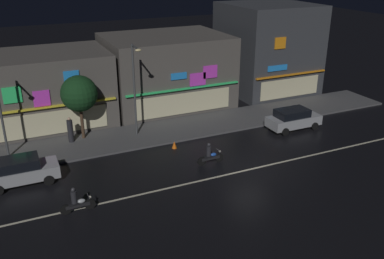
% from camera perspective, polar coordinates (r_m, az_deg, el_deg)
% --- Properties ---
extents(ground_plane, '(140.00, 140.00, 0.00)m').
position_cam_1_polar(ground_plane, '(27.78, 7.69, -5.40)').
color(ground_plane, black).
extents(lane_divider_stripe, '(34.49, 0.16, 0.01)m').
position_cam_1_polar(lane_divider_stripe, '(27.78, 7.69, -5.38)').
color(lane_divider_stripe, beige).
rests_on(lane_divider_stripe, ground).
extents(sidewalk_far, '(36.31, 4.54, 0.14)m').
position_cam_1_polar(sidewalk_far, '(34.24, 0.49, 0.48)').
color(sidewalk_far, '#4C4C4F').
rests_on(sidewalk_far, ground).
extents(storefront_left_block, '(10.57, 7.19, 5.87)m').
position_cam_1_polar(storefront_left_block, '(36.01, -19.58, 5.10)').
color(storefront_left_block, '#56514C').
rests_on(storefront_left_block, ground).
extents(storefront_center_block, '(10.68, 8.28, 6.35)m').
position_cam_1_polar(storefront_center_block, '(38.81, -3.51, 7.93)').
color(storefront_center_block, '#56514C').
rests_on(storefront_center_block, ground).
extents(storefront_right_block, '(8.11, 8.40, 8.59)m').
position_cam_1_polar(storefront_right_block, '(43.62, 10.10, 10.76)').
color(storefront_right_block, '#383A3F').
rests_on(storefront_right_block, ground).
extents(streetlamp_mid, '(0.44, 1.64, 6.93)m').
position_cam_1_polar(streetlamp_mid, '(31.25, -7.70, 6.20)').
color(streetlamp_mid, '#47494C').
rests_on(streetlamp_mid, sidewalk_far).
extents(pedestrian_on_sidewalk, '(0.41, 0.41, 1.90)m').
position_cam_1_polar(pedestrian_on_sidewalk, '(32.15, -16.09, -0.14)').
color(pedestrian_on_sidewalk, '#232328').
rests_on(pedestrian_on_sidewalk, sidewalk_far).
extents(street_tree, '(2.66, 2.66, 4.82)m').
position_cam_1_polar(street_tree, '(31.70, -14.99, 4.67)').
color(street_tree, '#473323').
rests_on(street_tree, sidewalk_far).
extents(parked_car_near_kerb, '(4.30, 1.98, 1.67)m').
position_cam_1_polar(parked_car_near_kerb, '(34.49, 13.49, 1.43)').
color(parked_car_near_kerb, '#9EA0A5').
rests_on(parked_car_near_kerb, ground).
extents(parked_car_trailing, '(4.30, 1.98, 1.67)m').
position_cam_1_polar(parked_car_trailing, '(27.60, -22.16, -5.15)').
color(parked_car_trailing, '#9EA0A5').
rests_on(parked_car_trailing, ground).
extents(motorcycle_lead, '(1.90, 0.60, 1.52)m').
position_cam_1_polar(motorcycle_lead, '(28.04, 2.43, -3.47)').
color(motorcycle_lead, black).
rests_on(motorcycle_lead, ground).
extents(motorcycle_following, '(1.90, 0.60, 1.52)m').
position_cam_1_polar(motorcycle_following, '(23.82, -15.32, -9.40)').
color(motorcycle_following, black).
rests_on(motorcycle_following, ground).
extents(traffic_cone, '(0.36, 0.36, 0.55)m').
position_cam_1_polar(traffic_cone, '(30.42, -2.40, -2.05)').
color(traffic_cone, orange).
rests_on(traffic_cone, ground).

